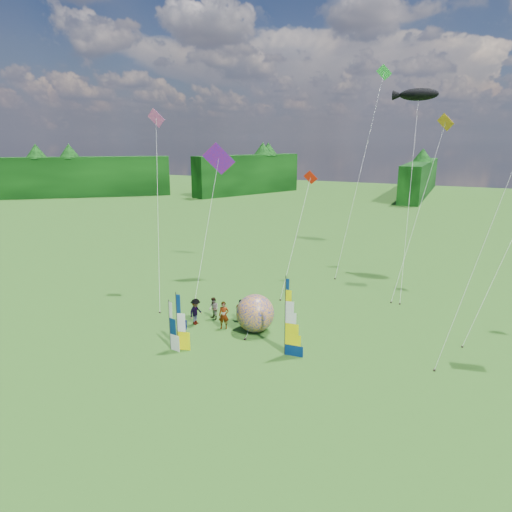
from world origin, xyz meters
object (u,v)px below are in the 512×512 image
at_px(side_banner_left, 177,322).
at_px(side_banner_far, 170,326).
at_px(spectator_b, 214,309).
at_px(spectator_d, 241,310).
at_px(spectator_a, 224,315).
at_px(kite_whale, 411,180).
at_px(bol_inflatable, 255,313).
at_px(camp_chair, 182,329).
at_px(feather_banner_main, 285,317).
at_px(spectator_c, 196,312).

xyz_separation_m(side_banner_left, side_banner_far, (-0.41, -0.18, -0.22)).
xyz_separation_m(side_banner_left, spectator_b, (-0.42, 4.97, -0.95)).
bearing_deg(side_banner_left, side_banner_far, -169.25).
xyz_separation_m(side_banner_left, spectator_d, (1.37, 5.58, -0.99)).
bearing_deg(spectator_a, spectator_d, 58.64).
height_order(side_banner_far, spectator_b, side_banner_far).
distance_m(spectator_a, kite_whale, 19.59).
distance_m(side_banner_left, bol_inflatable, 5.35).
xyz_separation_m(spectator_b, camp_chair, (-0.44, -3.25, -0.30)).
bearing_deg(side_banner_left, spectator_d, 63.13).
distance_m(bol_inflatable, spectator_b, 3.55).
bearing_deg(feather_banner_main, spectator_b, 151.25).
xyz_separation_m(side_banner_far, bol_inflatable, (3.45, 4.55, -0.28)).
bearing_deg(spectator_b, feather_banner_main, 6.12).
relative_size(side_banner_left, spectator_d, 2.31).
distance_m(spectator_c, kite_whale, 20.80).
bearing_deg(side_banner_far, spectator_c, 108.71).
relative_size(side_banner_left, spectator_a, 1.87).
bearing_deg(side_banner_left, feather_banner_main, 5.81).
height_order(feather_banner_main, side_banner_far, feather_banner_main).
bearing_deg(kite_whale, spectator_b, -133.52).
bearing_deg(side_banner_far, side_banner_left, 32.73).
distance_m(side_banner_far, spectator_a, 4.33).
bearing_deg(spectator_b, spectator_c, -86.96).
height_order(bol_inflatable, spectator_b, bol_inflatable).
distance_m(bol_inflatable, spectator_a, 2.13).
height_order(bol_inflatable, camp_chair, bol_inflatable).
height_order(spectator_a, camp_chair, spectator_a).
relative_size(side_banner_left, spectator_c, 1.92).
bearing_deg(side_banner_far, feather_banner_main, 28.12).
bearing_deg(kite_whale, bol_inflatable, -122.60).
bearing_deg(feather_banner_main, spectator_c, 162.55).
height_order(feather_banner_main, spectator_c, feather_banner_main).
distance_m(side_banner_far, bol_inflatable, 5.72).
height_order(spectator_c, camp_chair, spectator_c).
xyz_separation_m(bol_inflatable, kite_whale, (7.32, 14.75, 7.66)).
relative_size(feather_banner_main, side_banner_far, 1.53).
distance_m(feather_banner_main, kite_whale, 18.79).
bearing_deg(camp_chair, spectator_c, 72.59).
bearing_deg(side_banner_far, spectator_b, 99.05).
xyz_separation_m(side_banner_left, spectator_c, (-1.08, 3.70, -0.83)).
relative_size(side_banner_left, spectator_b, 2.21).
bearing_deg(bol_inflatable, spectator_c, -170.84).
xyz_separation_m(spectator_c, camp_chair, (0.22, -1.98, -0.42)).
bearing_deg(side_banner_left, spectator_c, 93.15).
bearing_deg(feather_banner_main, kite_whale, 71.30).
xyz_separation_m(feather_banner_main, bol_inflatable, (-2.97, 2.31, -1.09)).
xyz_separation_m(spectator_b, kite_whale, (10.79, 14.14, 8.11)).
bearing_deg(camp_chair, side_banner_far, -100.17).
distance_m(feather_banner_main, spectator_a, 5.52).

